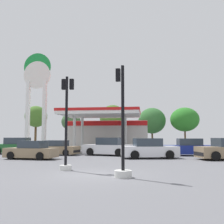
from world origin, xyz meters
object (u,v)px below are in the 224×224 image
Objects in this scene: car_5 at (188,148)px; traffic_signal_0 at (122,144)px; car_0 at (31,151)px; car_2 at (16,146)px; tree_2 at (113,118)px; tree_3 at (152,121)px; tree_4 at (185,120)px; tree_1 at (71,122)px; car_6 at (58,148)px; tree_0 at (36,117)px; car_4 at (109,147)px; car_3 at (149,149)px; traffic_signal_1 at (66,129)px; station_pole_sign at (37,89)px.

traffic_signal_0 is (-4.96, -13.65, 0.70)m from car_5.
car_2 reaches higher than car_0.
tree_2 is 1.06× the size of tree_3.
traffic_signal_0 is 31.43m from tree_4.
tree_1 reaches higher than car_0.
car_5 is 14.54m from traffic_signal_0.
tree_3 is (13.57, 0.65, 0.11)m from tree_1.
car_6 is (4.77, -1.00, -0.11)m from car_2.
tree_0 reaches higher than car_2.
traffic_signal_0 reaches higher than car_0.
tree_0 is at bearing 179.61° from tree_3.
car_6 is at bearing 179.87° from car_4.
tree_2 reaches higher than car_5.
tree_3 is (9.49, 19.15, 3.73)m from car_6.
tree_1 reaches higher than car_4.
car_0 is 1.01× the size of car_6.
car_0 is at bearing 133.42° from traffic_signal_0.
tree_1 reaches higher than car_3.
car_0 is 11.42m from traffic_signal_0.
tree_4 is (5.92, 20.23, 3.69)m from car_3.
traffic_signal_0 is 3.85m from traffic_signal_1.
tree_4 is (19.27, 16.50, 3.67)m from car_2.
car_5 is at bearing 70.04° from traffic_signal_0.
car_5 is at bearing -0.96° from car_2.
car_6 is at bearing 162.38° from car_3.
car_5 is 17.34m from tree_4.
tree_1 is (6.58, -0.79, -0.98)m from tree_0.
tree_3 is at bearing 76.55° from car_4.
car_3 reaches higher than car_5.
traffic_signal_0 is at bearing -70.17° from tree_1.
tree_3 reaches higher than traffic_signal_1.
tree_2 is (-9.08, 17.03, 4.05)m from car_5.
car_4 is 1.10× the size of car_5.
traffic_signal_0 is at bearing -97.38° from car_3.
car_5 is at bearing 43.41° from car_3.
tree_1 is at bearing -177.24° from tree_3.
tree_1 reaches higher than car_5.
tree_2 is at bearing 178.77° from tree_4.
station_pole_sign is at bearing -141.80° from tree_3.
car_2 is 1.05× the size of car_5.
car_2 is at bearing -92.26° from tree_1.
tree_3 is (5.38, 30.00, 2.20)m from traffic_signal_1.
car_2 is 18.95m from tree_2.
car_3 is 0.74× the size of tree_3.
car_4 is 25.19m from tree_0.
traffic_signal_0 is at bearing -103.39° from tree_4.
car_5 is at bearing 5.66° from car_4.
tree_3 is at bearing 161.81° from tree_4.
car_6 is 0.72× the size of tree_1.
car_0 is 0.64× the size of tree_3.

